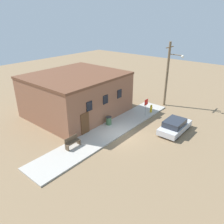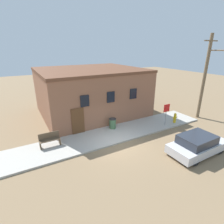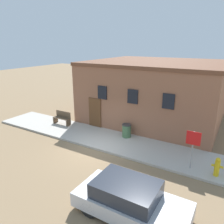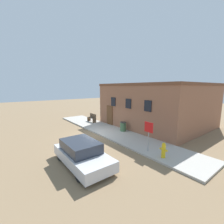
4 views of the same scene
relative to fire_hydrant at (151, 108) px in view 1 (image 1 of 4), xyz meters
name	(u,v)px [view 1 (image 1 of 4)]	position (x,y,z in m)	size (l,w,h in m)	color
ground_plane	(122,136)	(-6.31, -0.58, -0.58)	(80.00, 80.00, 0.00)	#846B4C
sidewalk	(110,131)	(-6.31, 0.85, -0.52)	(17.56, 2.87, 0.12)	#B2ADA3
brick_building	(76,94)	(-5.35, 6.59, 1.71)	(9.83, 8.73, 4.58)	#8E5B42
fire_hydrant	(151,108)	(0.00, 0.00, 0.00)	(0.49, 0.23, 0.91)	gold
stop_sign	(146,104)	(-1.15, 0.03, 0.87)	(0.66, 0.06, 1.90)	gray
bench	(72,142)	(-10.62, 1.39, 0.00)	(1.36, 0.44, 0.96)	brown
trash_bin	(109,121)	(-5.47, 1.74, -0.02)	(0.58, 0.58, 0.86)	#426642
utility_pole	(168,73)	(3.28, -0.08, 3.52)	(1.80, 1.93, 7.69)	brown
parked_car	(175,126)	(-2.41, -4.01, 0.04)	(4.05, 1.81, 1.29)	black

